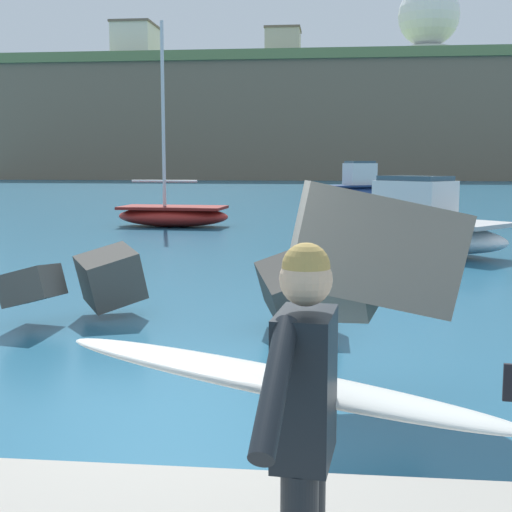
# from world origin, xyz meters

# --- Properties ---
(ground_plane) EXTENTS (400.00, 400.00, 0.00)m
(ground_plane) POSITION_xyz_m (0.00, 0.00, 0.00)
(ground_plane) COLOR #235B7A
(breakwater_jetty) EXTENTS (31.14, 6.35, 2.60)m
(breakwater_jetty) POSITION_xyz_m (-0.40, 1.51, 1.09)
(breakwater_jetty) COLOR #4C4944
(breakwater_jetty) RESTS_ON ground
(surfer_with_board) EXTENTS (2.12, 1.26, 1.78)m
(surfer_with_board) POSITION_xyz_m (1.26, -3.53, 1.28)
(surfer_with_board) COLOR black
(surfer_with_board) RESTS_ON walkway_path
(boat_near_left) EXTENTS (5.85, 5.52, 1.95)m
(boat_near_left) POSITION_xyz_m (3.18, 12.23, 0.62)
(boat_near_left) COLOR white
(boat_near_left) RESTS_ON ground
(boat_near_centre) EXTENTS (5.48, 4.22, 2.32)m
(boat_near_centre) POSITION_xyz_m (2.60, 33.14, 0.73)
(boat_near_centre) COLOR navy
(boat_near_centre) RESTS_ON ground
(boat_mid_left) EXTENTS (4.14, 2.16, 7.14)m
(boat_mid_left) POSITION_xyz_m (-4.28, 18.42, 0.45)
(boat_mid_left) COLOR maroon
(boat_mid_left) RESTS_ON ground
(headland_bluff) EXTENTS (78.17, 33.40, 15.39)m
(headland_bluff) POSITION_xyz_m (-3.26, 95.19, 7.72)
(headland_bluff) COLOR #756651
(headland_bluff) RESTS_ON ground
(radar_dome) EXTENTS (8.42, 8.42, 11.03)m
(radar_dome) POSITION_xyz_m (14.28, 96.71, 21.46)
(radar_dome) COLOR silver
(radar_dome) RESTS_ON headland_bluff
(station_building_west) EXTENTS (5.40, 7.27, 5.22)m
(station_building_west) POSITION_xyz_m (-25.29, 89.84, 18.02)
(station_building_west) COLOR silver
(station_building_west) RESTS_ON headland_bluff
(station_building_central) EXTENTS (5.12, 5.50, 5.87)m
(station_building_central) POSITION_xyz_m (-6.00, 98.85, 18.34)
(station_building_central) COLOR #B2ADA3
(station_building_central) RESTS_ON headland_bluff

